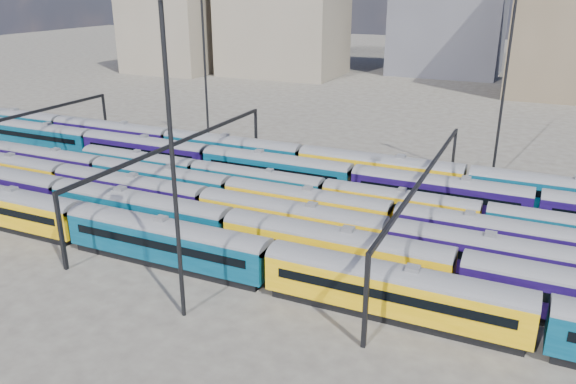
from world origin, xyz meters
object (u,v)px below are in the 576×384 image
at_px(rake_0, 543,317).
at_px(rake_2, 205,201).
at_px(mast_2, 172,155).
at_px(rake_1, 334,245).

distance_m(rake_0, rake_2, 37.12).
height_order(rake_0, mast_2, mast_2).
distance_m(rake_0, rake_1, 18.93).
xyz_separation_m(rake_1, rake_2, (-17.48, 5.00, -0.17)).
bearing_deg(rake_2, rake_0, -15.63).
relative_size(rake_0, mast_2, 5.26).
bearing_deg(rake_2, rake_1, -15.96).
height_order(rake_2, mast_2, mast_2).
bearing_deg(rake_0, mast_2, -165.54).
relative_size(rake_1, mast_2, 4.41).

